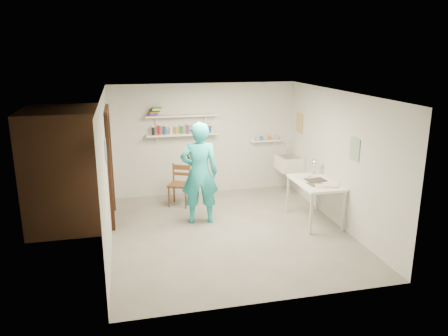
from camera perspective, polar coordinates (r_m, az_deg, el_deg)
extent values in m
cube|color=slate|center=(7.73, 0.68, -8.37)|extent=(4.00, 4.50, 0.02)
cube|color=silver|center=(7.11, 0.75, 9.78)|extent=(4.00, 4.50, 0.02)
cube|color=silver|center=(9.48, -2.57, 3.78)|extent=(4.00, 0.02, 2.40)
cube|color=silver|center=(5.27, 6.64, -5.91)|extent=(4.00, 0.02, 2.40)
cube|color=silver|center=(7.13, -15.16, -0.65)|extent=(0.02, 4.50, 2.40)
cube|color=silver|center=(8.04, 14.77, 1.16)|extent=(0.02, 4.50, 2.40)
cube|color=black|center=(8.20, -14.74, 0.00)|extent=(0.02, 0.90, 2.00)
cube|color=brown|center=(8.24, -19.69, 0.03)|extent=(1.40, 1.50, 2.10)
cube|color=brown|center=(7.99, -15.11, 7.28)|extent=(0.06, 1.05, 0.10)
cube|color=brown|center=(7.72, -14.66, -0.96)|extent=(0.06, 0.10, 2.00)
cube|color=brown|center=(8.68, -14.55, 0.86)|extent=(0.06, 0.10, 2.00)
cube|color=white|center=(9.25, -5.48, 4.38)|extent=(1.50, 0.22, 0.03)
cube|color=white|center=(9.18, -5.55, 6.83)|extent=(1.50, 0.22, 0.03)
cube|color=white|center=(9.74, 5.38, 3.57)|extent=(0.70, 0.14, 0.03)
cube|color=#334C7F|center=(7.10, -15.17, 2.19)|extent=(0.01, 0.28, 0.36)
cube|color=#995933|center=(9.55, 9.80, 5.80)|extent=(0.01, 0.34, 0.42)
cube|color=#3F724C|center=(7.49, 16.71, 2.36)|extent=(0.01, 0.30, 0.38)
cube|color=white|center=(9.55, 8.48, 0.63)|extent=(0.48, 0.60, 0.30)
imported|color=#24B2B7|center=(7.85, -3.22, -0.68)|extent=(0.72, 0.52, 1.87)
cylinder|color=#CDB18C|center=(7.98, -3.70, 1.89)|extent=(0.34, 0.07, 0.34)
cube|color=brown|center=(8.87, -5.84, -2.18)|extent=(0.53, 0.53, 0.88)
cube|color=white|center=(8.20, 11.73, -4.31)|extent=(0.69, 1.16, 0.77)
sphere|color=silver|center=(8.50, 11.83, 0.67)|extent=(0.14, 0.14, 0.14)
cylinder|color=black|center=(9.17, -9.46, 4.78)|extent=(0.06, 0.06, 0.17)
cylinder|color=red|center=(9.18, -8.66, 4.83)|extent=(0.06, 0.06, 0.17)
cylinder|color=blue|center=(9.19, -7.87, 4.87)|extent=(0.06, 0.06, 0.17)
cylinder|color=white|center=(9.20, -7.08, 4.91)|extent=(0.06, 0.06, 0.17)
cylinder|color=orange|center=(9.21, -6.29, 4.95)|extent=(0.06, 0.06, 0.17)
cylinder|color=#268C3F|center=(9.23, -5.50, 4.99)|extent=(0.06, 0.06, 0.17)
cylinder|color=#8C268C|center=(9.25, -4.72, 5.03)|extent=(0.06, 0.06, 0.17)
cylinder|color=gold|center=(9.26, -3.93, 5.07)|extent=(0.06, 0.06, 0.17)
cylinder|color=black|center=(9.29, -3.16, 5.10)|extent=(0.06, 0.06, 0.17)
cylinder|color=red|center=(9.31, -2.38, 5.14)|extent=(0.06, 0.06, 0.17)
cylinder|color=blue|center=(9.33, -1.61, 5.17)|extent=(0.06, 0.06, 0.17)
cube|color=red|center=(9.12, -9.32, 6.83)|extent=(0.18, 0.14, 0.03)
cube|color=#1933A5|center=(9.11, -9.20, 7.01)|extent=(0.18, 0.14, 0.03)
cube|color=orange|center=(9.11, -9.08, 7.19)|extent=(0.18, 0.14, 0.03)
cube|color=black|center=(9.11, -8.96, 7.37)|extent=(0.18, 0.14, 0.03)
cube|color=yellow|center=(9.11, -8.84, 7.55)|extent=(0.18, 0.14, 0.03)
cube|color=#338C4C|center=(9.10, -8.72, 7.73)|extent=(0.18, 0.14, 0.03)
cylinder|color=silver|center=(9.67, 4.22, 3.87)|extent=(0.07, 0.07, 0.09)
cylinder|color=#335999|center=(9.71, 5.00, 3.90)|extent=(0.07, 0.07, 0.09)
cylinder|color=orange|center=(9.75, 5.77, 3.93)|extent=(0.07, 0.07, 0.09)
cylinder|color=#999999|center=(9.80, 6.53, 3.96)|extent=(0.07, 0.07, 0.09)
cube|color=silver|center=(8.08, 11.88, -1.72)|extent=(0.30, 0.22, 0.00)
cube|color=#4C4742|center=(8.08, 11.88, -1.69)|extent=(0.30, 0.22, 0.00)
cube|color=beige|center=(8.08, 11.89, -1.67)|extent=(0.30, 0.22, 0.00)
cube|color=#383330|center=(8.08, 11.89, -1.64)|extent=(0.30, 0.22, 0.00)
cube|color=silver|center=(8.08, 11.89, -1.61)|extent=(0.30, 0.22, 0.00)
cube|color=silver|center=(8.07, 11.89, -1.58)|extent=(0.30, 0.22, 0.00)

